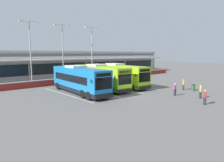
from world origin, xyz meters
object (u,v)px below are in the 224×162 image
(pedestrian_approaching_bus, at_px, (205,97))
(lamp_post_east, at_px, (92,50))
(coach_bus_leftmost, at_px, (79,80))
(coach_bus_centre, at_px, (119,75))
(pedestrian_in_dark_coat, at_px, (200,91))
(lamp_post_centre, at_px, (63,49))
(lamp_post_west, at_px, (30,49))
(pedestrian_near_bin, at_px, (183,84))
(litter_bin, at_px, (193,88))
(pedestrian_child, at_px, (175,89))
(coach_bus_left_centre, at_px, (100,77))

(pedestrian_approaching_bus, distance_m, lamp_post_east, 26.74)
(coach_bus_leftmost, xyz_separation_m, coach_bus_centre, (8.33, 0.82, 0.00))
(coach_bus_leftmost, height_order, lamp_post_east, lamp_post_east)
(pedestrian_in_dark_coat, bearing_deg, coach_bus_leftmost, 125.78)
(pedestrian_in_dark_coat, distance_m, lamp_post_centre, 25.74)
(pedestrian_approaching_bus, distance_m, lamp_post_west, 28.14)
(pedestrian_near_bin, distance_m, litter_bin, 1.47)
(coach_bus_centre, height_order, litter_bin, coach_bus_centre)
(pedestrian_near_bin, bearing_deg, coach_bus_centre, 116.61)
(pedestrian_approaching_bus, bearing_deg, pedestrian_near_bin, 43.22)
(pedestrian_child, distance_m, pedestrian_near_bin, 4.84)
(coach_bus_leftmost, bearing_deg, pedestrian_in_dark_coat, -54.22)
(coach_bus_left_centre, xyz_separation_m, lamp_post_west, (-6.59, 10.76, 4.50))
(lamp_post_west, bearing_deg, pedestrian_approaching_bus, -71.73)
(coach_bus_left_centre, height_order, pedestrian_child, coach_bus_left_centre)
(lamp_post_east, bearing_deg, coach_bus_centre, -101.95)
(pedestrian_approaching_bus, xyz_separation_m, lamp_post_centre, (-2.47, 26.35, 5.42))
(pedestrian_near_bin, distance_m, pedestrian_approaching_bus, 8.86)
(pedestrian_near_bin, distance_m, lamp_post_centre, 22.81)
(coach_bus_centre, relative_size, lamp_post_east, 1.12)
(coach_bus_leftmost, bearing_deg, lamp_post_east, 47.14)
(pedestrian_in_dark_coat, relative_size, litter_bin, 1.74)
(coach_bus_leftmost, relative_size, pedestrian_child, 7.60)
(pedestrian_child, bearing_deg, litter_bin, 1.34)
(pedestrian_child, bearing_deg, pedestrian_in_dark_coat, -73.45)
(pedestrian_in_dark_coat, distance_m, litter_bin, 5.35)
(pedestrian_near_bin, bearing_deg, coach_bus_left_centre, 132.22)
(coach_bus_leftmost, distance_m, lamp_post_west, 12.76)
(coach_bus_centre, distance_m, pedestrian_in_dark_coat, 13.63)
(coach_bus_left_centre, xyz_separation_m, lamp_post_centre, (-0.41, 10.90, 4.50))
(pedestrian_near_bin, distance_m, lamp_post_west, 25.77)
(coach_bus_left_centre, xyz_separation_m, litter_bin, (9.12, -10.67, -1.32))
(coach_bus_centre, height_order, lamp_post_east, lamp_post_east)
(pedestrian_near_bin, bearing_deg, lamp_post_centre, 113.75)
(coach_bus_centre, xyz_separation_m, lamp_post_west, (-10.49, 10.92, 4.50))
(pedestrian_in_dark_coat, bearing_deg, pedestrian_child, 106.55)
(pedestrian_in_dark_coat, xyz_separation_m, pedestrian_near_bin, (3.76, 4.34, 0.00))
(coach_bus_left_centre, xyz_separation_m, pedestrian_approaching_bus, (2.06, -15.46, -0.91))
(litter_bin, bearing_deg, lamp_post_east, 98.08)
(lamp_post_west, bearing_deg, lamp_post_centre, 1.22)
(coach_bus_leftmost, xyz_separation_m, pedestrian_near_bin, (12.96, -8.42, -0.91))
(lamp_post_east, distance_m, litter_bin, 22.07)
(coach_bus_leftmost, height_order, pedestrian_child, coach_bus_leftmost)
(coach_bus_centre, distance_m, pedestrian_near_bin, 10.37)
(lamp_post_east, bearing_deg, pedestrian_child, -96.05)
(coach_bus_left_centre, bearing_deg, pedestrian_approaching_bus, -82.41)
(pedestrian_approaching_bus, xyz_separation_m, litter_bin, (7.06, 4.79, -0.41))
(coach_bus_left_centre, bearing_deg, coach_bus_centre, -2.24)
(pedestrian_child, relative_size, pedestrian_near_bin, 1.00)
(coach_bus_centre, height_order, lamp_post_centre, lamp_post_centre)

